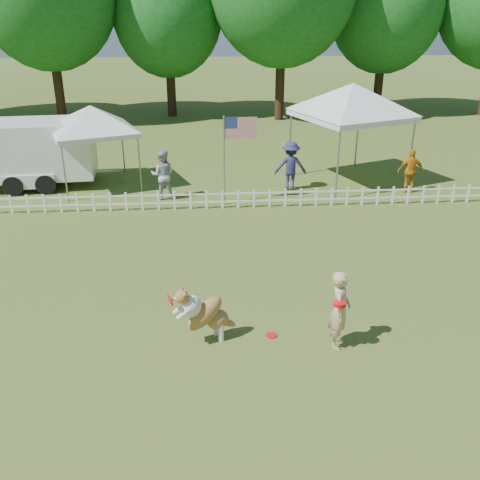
{
  "coord_description": "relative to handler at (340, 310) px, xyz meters",
  "views": [
    {
      "loc": [
        -1.33,
        -8.89,
        5.94
      ],
      "look_at": [
        -0.55,
        2.0,
        1.1
      ],
      "focal_mm": 40.0,
      "sensor_mm": 36.0,
      "label": 1
    }
  ],
  "objects": [
    {
      "name": "ground",
      "position": [
        -1.12,
        0.56,
        -0.77
      ],
      "size": [
        120.0,
        120.0,
        0.0
      ],
      "primitive_type": "plane",
      "color": "#3E591C",
      "rests_on": "ground"
    },
    {
      "name": "picket_fence",
      "position": [
        -1.12,
        7.56,
        -0.47
      ],
      "size": [
        22.0,
        0.08,
        0.6
      ],
      "primitive_type": null,
      "color": "white",
      "rests_on": "ground"
    },
    {
      "name": "handler",
      "position": [
        0.0,
        0.0,
        0.0
      ],
      "size": [
        0.53,
        0.65,
        1.55
      ],
      "primitive_type": "imported",
      "rotation": [
        0.0,
        0.0,
        1.25
      ],
      "color": "tan",
      "rests_on": "ground"
    },
    {
      "name": "dog",
      "position": [
        -2.47,
        0.3,
        -0.16
      ],
      "size": [
        1.26,
        0.82,
        1.24
      ],
      "primitive_type": null,
      "rotation": [
        0.0,
        0.0,
        0.39
      ],
      "color": "brown",
      "rests_on": "ground"
    },
    {
      "name": "frisbee_on_turf",
      "position": [
        -1.2,
        0.38,
        -0.76
      ],
      "size": [
        0.28,
        0.28,
        0.02
      ],
      "primitive_type": "cylinder",
      "rotation": [
        0.0,
        0.0,
        -0.33
      ],
      "color": "red",
      "rests_on": "ground"
    },
    {
      "name": "canopy_tent_left",
      "position": [
        -6.16,
        10.16,
        0.61
      ],
      "size": [
        3.44,
        3.44,
        2.76
      ],
      "primitive_type": null,
      "rotation": [
        0.0,
        0.0,
        0.36
      ],
      "color": "white",
      "rests_on": "ground"
    },
    {
      "name": "canopy_tent_right",
      "position": [
        2.75,
        10.05,
        0.93
      ],
      "size": [
        4.27,
        4.27,
        3.41
      ],
      "primitive_type": null,
      "rotation": [
        0.0,
        0.0,
        0.37
      ],
      "color": "white",
      "rests_on": "ground"
    },
    {
      "name": "cargo_trailer",
      "position": [
        -8.39,
        10.41,
        0.38
      ],
      "size": [
        5.45,
        2.78,
        2.32
      ],
      "primitive_type": null,
      "rotation": [
        0.0,
        0.0,
        0.09
      ],
      "color": "white",
      "rests_on": "ground"
    },
    {
      "name": "flag_pole",
      "position": [
        -1.77,
        7.93,
        0.65
      ],
      "size": [
        1.1,
        0.21,
        2.85
      ],
      "primitive_type": null,
      "rotation": [
        0.0,
        0.0,
        0.09
      ],
      "color": "gray",
      "rests_on": "ground"
    },
    {
      "name": "spectator_a",
      "position": [
        -3.76,
        8.65,
        0.04
      ],
      "size": [
        0.81,
        0.64,
        1.63
      ],
      "primitive_type": "imported",
      "rotation": [
        0.0,
        0.0,
        3.11
      ],
      "color": "#A3A4A9",
      "rests_on": "ground"
    },
    {
      "name": "spectator_b",
      "position": [
        0.56,
        9.29,
        0.07
      ],
      "size": [
        1.11,
        0.67,
        1.68
      ],
      "primitive_type": "imported",
      "rotation": [
        0.0,
        0.0,
        3.1
      ],
      "color": "navy",
      "rests_on": "ground"
    },
    {
      "name": "spectator_c",
      "position": [
        4.57,
        8.7,
        -0.02
      ],
      "size": [
        0.9,
        0.43,
        1.51
      ],
      "primitive_type": "imported",
      "rotation": [
        0.0,
        0.0,
        3.08
      ],
      "color": "orange",
      "rests_on": "ground"
    },
    {
      "name": "tree_left",
      "position": [
        -10.12,
        22.06,
        5.23
      ],
      "size": [
        7.4,
        7.4,
        12.0
      ],
      "primitive_type": null,
      "color": "#17511A",
      "rests_on": "ground"
    },
    {
      "name": "tree_center_left",
      "position": [
        -4.12,
        23.06,
        4.13
      ],
      "size": [
        6.0,
        6.0,
        9.8
      ],
      "primitive_type": null,
      "color": "#17511A",
      "rests_on": "ground"
    },
    {
      "name": "tree_right",
      "position": [
        7.88,
        23.06,
        4.43
      ],
      "size": [
        6.2,
        6.2,
        10.4
      ],
      "primitive_type": null,
      "color": "#17511A",
      "rests_on": "ground"
    }
  ]
}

